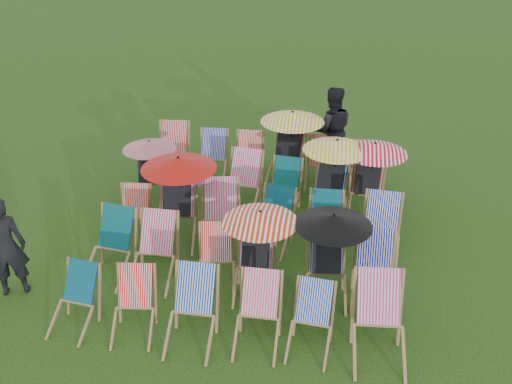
# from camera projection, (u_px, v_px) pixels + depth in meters

# --- Properties ---
(ground) EXTENTS (100.00, 100.00, 0.00)m
(ground) POSITION_uv_depth(u_px,v_px,m) (248.00, 246.00, 9.45)
(ground) COLOR black
(ground) RESTS_ON ground
(deckchair_0) EXTENTS (0.65, 0.83, 0.83)m
(deckchair_0) POSITION_uv_depth(u_px,v_px,m) (73.00, 301.00, 7.56)
(deckchair_0) COLOR olive
(deckchair_0) RESTS_ON ground
(deckchair_1) EXTENTS (0.63, 0.83, 0.84)m
(deckchair_1) POSITION_uv_depth(u_px,v_px,m) (133.00, 306.00, 7.46)
(deckchair_1) COLOR olive
(deckchair_1) RESTS_ON ground
(deckchair_2) EXTENTS (0.64, 0.89, 0.95)m
(deckchair_2) POSITION_uv_depth(u_px,v_px,m) (191.00, 312.00, 7.28)
(deckchair_2) COLOR olive
(deckchair_2) RESTS_ON ground
(deckchair_3) EXTENTS (0.60, 0.84, 0.90)m
(deckchair_3) POSITION_uv_depth(u_px,v_px,m) (258.00, 315.00, 7.26)
(deckchair_3) COLOR olive
(deckchair_3) RESTS_ON ground
(deckchair_4) EXTENTS (0.64, 0.82, 0.84)m
(deckchair_4) POSITION_uv_depth(u_px,v_px,m) (311.00, 322.00, 7.19)
(deckchair_4) COLOR olive
(deckchair_4) RESTS_ON ground
(deckchair_5) EXTENTS (0.74, 0.99, 1.03)m
(deckchair_5) POSITION_uv_depth(u_px,v_px,m) (380.00, 324.00, 7.03)
(deckchair_5) COLOR olive
(deckchair_5) RESTS_ON ground
(deckchair_6) EXTENTS (0.76, 0.97, 0.98)m
(deckchair_6) POSITION_uv_depth(u_px,v_px,m) (109.00, 247.00, 8.56)
(deckchair_6) COLOR olive
(deckchair_6) RESTS_ON ground
(deckchair_7) EXTENTS (0.67, 0.91, 0.97)m
(deckchair_7) POSITION_uv_depth(u_px,v_px,m) (153.00, 252.00, 8.44)
(deckchair_7) COLOR olive
(deckchair_7) RESTS_ON ground
(deckchair_8) EXTENTS (0.69, 0.87, 0.86)m
(deckchair_8) POSITION_uv_depth(u_px,v_px,m) (216.00, 260.00, 8.36)
(deckchair_8) COLOR olive
(deckchair_8) RESTS_ON ground
(deckchair_9) EXTENTS (1.08, 1.13, 1.29)m
(deckchair_9) POSITION_uv_depth(u_px,v_px,m) (256.00, 252.00, 8.11)
(deckchair_9) COLOR olive
(deckchair_9) RESTS_ON ground
(deckchair_10) EXTENTS (1.09, 1.15, 1.29)m
(deckchair_10) POSITION_uv_depth(u_px,v_px,m) (329.00, 256.00, 8.02)
(deckchair_10) COLOR olive
(deckchair_10) RESTS_ON ground
(deckchair_11) EXTENTS (0.64, 0.89, 0.95)m
(deckchair_11) POSITION_uv_depth(u_px,v_px,m) (374.00, 272.00, 8.03)
(deckchair_11) COLOR olive
(deckchair_11) RESTS_ON ground
(deckchair_12) EXTENTS (0.63, 0.82, 0.84)m
(deckchair_12) POSITION_uv_depth(u_px,v_px,m) (133.00, 216.00, 9.47)
(deckchair_12) COLOR olive
(deckchair_12) RESTS_ON ground
(deckchair_13) EXTENTS (1.22, 1.30, 1.45)m
(deckchair_13) POSITION_uv_depth(u_px,v_px,m) (177.00, 198.00, 9.29)
(deckchair_13) COLOR olive
(deckchair_13) RESTS_ON ground
(deckchair_14) EXTENTS (0.83, 1.04, 1.02)m
(deckchair_14) POSITION_uv_depth(u_px,v_px,m) (221.00, 217.00, 9.27)
(deckchair_14) COLOR olive
(deckchair_14) RESTS_ON ground
(deckchair_15) EXTENTS (0.76, 0.94, 0.92)m
(deckchair_15) POSITION_uv_depth(u_px,v_px,m) (273.00, 221.00, 9.25)
(deckchair_15) COLOR olive
(deckchair_15) RESTS_ON ground
(deckchair_16) EXTENTS (0.63, 0.87, 0.92)m
(deckchair_16) POSITION_uv_depth(u_px,v_px,m) (326.00, 226.00, 9.11)
(deckchair_16) COLOR olive
(deckchair_16) RESTS_ON ground
(deckchair_17) EXTENTS (0.72, 0.95, 0.97)m
(deckchair_17) POSITION_uv_depth(u_px,v_px,m) (381.00, 230.00, 8.96)
(deckchair_17) COLOR olive
(deckchair_17) RESTS_ON ground
(deckchair_18) EXTENTS (0.98, 1.06, 1.16)m
(deckchair_18) POSITION_uv_depth(u_px,v_px,m) (149.00, 170.00, 10.53)
(deckchair_18) COLOR olive
(deckchair_18) RESTS_ON ground
(deckchair_19) EXTENTS (0.69, 0.86, 0.84)m
(deckchair_19) POSITION_uv_depth(u_px,v_px,m) (194.00, 184.00, 10.49)
(deckchair_19) COLOR olive
(deckchair_19) RESTS_ON ground
(deckchair_20) EXTENTS (0.76, 0.99, 1.01)m
(deckchair_20) POSITION_uv_depth(u_px,v_px,m) (242.00, 183.00, 10.33)
(deckchair_20) COLOR olive
(deckchair_20) RESTS_ON ground
(deckchair_21) EXTENTS (0.69, 0.89, 0.90)m
(deckchair_21) POSITION_uv_depth(u_px,v_px,m) (284.00, 188.00, 10.28)
(deckchair_21) COLOR olive
(deckchair_21) RESTS_ON ground
(deckchair_22) EXTENTS (1.18, 1.25, 1.40)m
(deckchair_22) POSITION_uv_depth(u_px,v_px,m) (331.00, 177.00, 10.04)
(deckchair_22) COLOR olive
(deckchair_22) RESTS_ON ground
(deckchair_23) EXTENTS (1.15, 1.22, 1.36)m
(deckchair_23) POSITION_uv_depth(u_px,v_px,m) (368.00, 179.00, 10.01)
(deckchair_23) COLOR olive
(deckchair_23) RESTS_ON ground
(deckchair_24) EXTENTS (0.72, 0.97, 1.02)m
(deckchair_24) POSITION_uv_depth(u_px,v_px,m) (171.00, 152.00, 11.51)
(deckchair_24) COLOR olive
(deckchair_24) RESTS_ON ground
(deckchair_25) EXTENTS (0.64, 0.87, 0.93)m
(deckchair_25) POSITION_uv_depth(u_px,v_px,m) (212.00, 157.00, 11.40)
(deckchair_25) COLOR olive
(deckchair_25) RESTS_ON ground
(deckchair_26) EXTENTS (0.60, 0.85, 0.91)m
(deckchair_26) POSITION_uv_depth(u_px,v_px,m) (248.00, 159.00, 11.34)
(deckchair_26) COLOR olive
(deckchair_26) RESTS_ON ground
(deckchair_27) EXTENTS (1.23, 1.31, 1.46)m
(deckchair_27) POSITION_uv_depth(u_px,v_px,m) (288.00, 147.00, 11.08)
(deckchair_27) COLOR olive
(deckchair_27) RESTS_ON ground
(deckchair_28) EXTENTS (0.62, 0.85, 0.91)m
(deckchair_28) POSITION_uv_depth(u_px,v_px,m) (321.00, 164.00, 11.15)
(deckchair_28) COLOR olive
(deckchair_28) RESTS_ON ground
(deckchair_29) EXTENTS (0.57, 0.80, 0.86)m
(deckchair_29) POSITION_uv_depth(u_px,v_px,m) (365.00, 168.00, 11.05)
(deckchair_29) COLOR olive
(deckchair_29) RESTS_ON ground
(person_left) EXTENTS (0.68, 0.58, 1.59)m
(person_left) POSITION_uv_depth(u_px,v_px,m) (5.00, 247.00, 8.02)
(person_left) COLOR black
(person_left) RESTS_ON ground
(person_rear) EXTENTS (0.98, 0.82, 1.81)m
(person_rear) POSITION_uv_depth(u_px,v_px,m) (331.00, 130.00, 11.47)
(person_rear) COLOR black
(person_rear) RESTS_ON ground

